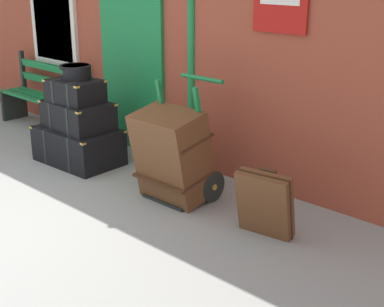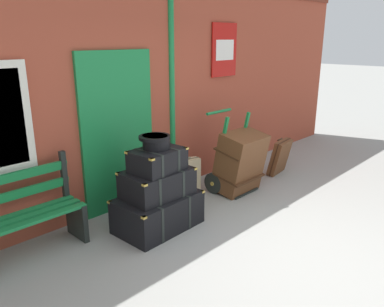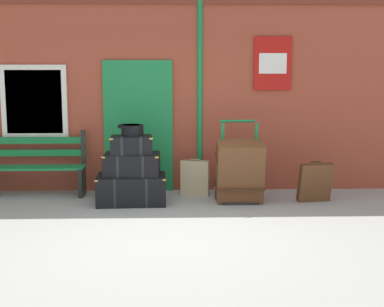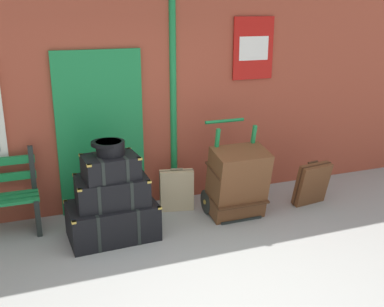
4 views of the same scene
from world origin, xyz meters
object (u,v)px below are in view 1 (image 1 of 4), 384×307
object	(u,v)px
platform_bench	(44,97)
porters_trolley	(185,170)
steamer_trunk_base	(79,145)
large_brown_trunk	(172,155)
round_hatbox	(76,71)
suitcase_olive	(163,149)
suitcase_caramel	(265,204)
steamer_trunk_top	(75,91)
steamer_trunk_middle	(78,115)

from	to	relation	value
platform_bench	porters_trolley	xyz separation A→B (m)	(3.17, -0.41, -0.17)
platform_bench	steamer_trunk_base	distance (m)	1.68
platform_bench	large_brown_trunk	world-z (taller)	platform_bench
platform_bench	large_brown_trunk	size ratio (longest dim) A/B	1.69
round_hatbox	large_brown_trunk	size ratio (longest dim) A/B	0.39
suitcase_olive	suitcase_caramel	bearing A→B (deg)	-15.68
steamer_trunk_top	suitcase_olive	distance (m)	1.21
steamer_trunk_middle	round_hatbox	xyz separation A→B (m)	(0.00, 0.01, 0.51)
steamer_trunk_base	large_brown_trunk	world-z (taller)	large_brown_trunk
steamer_trunk_top	round_hatbox	xyz separation A→B (m)	(0.01, 0.03, 0.22)
steamer_trunk_middle	large_brown_trunk	world-z (taller)	large_brown_trunk
steamer_trunk_middle	round_hatbox	size ratio (longest dim) A/B	2.20
steamer_trunk_top	steamer_trunk_middle	bearing A→B (deg)	80.76
steamer_trunk_top	suitcase_caramel	world-z (taller)	steamer_trunk_top
steamer_trunk_base	suitcase_caramel	xyz separation A→B (m)	(2.72, -0.02, 0.09)
steamer_trunk_middle	large_brown_trunk	distance (m)	1.59
porters_trolley	large_brown_trunk	distance (m)	0.27
steamer_trunk_base	round_hatbox	size ratio (longest dim) A/B	2.77
porters_trolley	large_brown_trunk	size ratio (longest dim) A/B	1.26
steamer_trunk_middle	suitcase_caramel	xyz separation A→B (m)	(2.71, -0.03, -0.28)
platform_bench	steamer_trunk_middle	distance (m)	1.68
round_hatbox	porters_trolley	world-z (taller)	porters_trolley
platform_bench	round_hatbox	distance (m)	1.80
round_hatbox	steamer_trunk_base	bearing A→B (deg)	-121.80
steamer_trunk_base	round_hatbox	bearing A→B (deg)	58.20
large_brown_trunk	suitcase_caramel	xyz separation A→B (m)	(1.13, 0.00, -0.17)
steamer_trunk_base	large_brown_trunk	distance (m)	1.62
large_brown_trunk	porters_trolley	bearing A→B (deg)	90.00
round_hatbox	porters_trolley	size ratio (longest dim) A/B	0.31
steamer_trunk_top	platform_bench	bearing A→B (deg)	160.51
platform_bench	suitcase_olive	distance (m)	2.53
round_hatbox	suitcase_caramel	size ratio (longest dim) A/B	0.60
round_hatbox	suitcase_olive	size ratio (longest dim) A/B	0.64
steamer_trunk_base	large_brown_trunk	size ratio (longest dim) A/B	1.09
platform_bench	large_brown_trunk	bearing A→B (deg)	-10.37
steamer_trunk_middle	suitcase_caramel	distance (m)	2.73
large_brown_trunk	platform_bench	bearing A→B (deg)	169.63
round_hatbox	porters_trolley	distance (m)	1.79
suitcase_caramel	platform_bench	bearing A→B (deg)	172.32
porters_trolley	suitcase_caramel	bearing A→B (deg)	-8.78
platform_bench	suitcase_caramel	world-z (taller)	platform_bench
suitcase_caramel	suitcase_olive	size ratio (longest dim) A/B	1.05
round_hatbox	suitcase_olive	distance (m)	1.32
platform_bench	large_brown_trunk	distance (m)	3.22
steamer_trunk_middle	suitcase_caramel	size ratio (longest dim) A/B	1.33
platform_bench	suitcase_caramel	size ratio (longest dim) A/B	2.59
large_brown_trunk	suitcase_caramel	world-z (taller)	large_brown_trunk
steamer_trunk_top	round_hatbox	bearing A→B (deg)	78.89
platform_bench	steamer_trunk_base	bearing A→B (deg)	-19.53
suitcase_olive	steamer_trunk_middle	bearing A→B (deg)	-153.89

